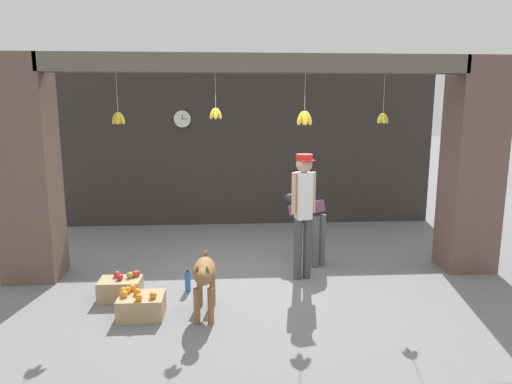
{
  "coord_description": "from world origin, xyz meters",
  "views": [
    {
      "loc": [
        -0.41,
        -5.93,
        2.34
      ],
      "look_at": [
        0.0,
        0.46,
        1.15
      ],
      "focal_mm": 32.0,
      "sensor_mm": 36.0,
      "label": 1
    }
  ],
  "objects_px": {
    "shopkeeper": "(303,206)",
    "fruit_crate_apples": "(121,288)",
    "worker_stooping": "(309,220)",
    "water_bottle": "(188,281)",
    "fruit_crate_oranges": "(141,305)",
    "dog": "(204,275)",
    "wall_clock": "(182,119)"
  },
  "relations": [
    {
      "from": "worker_stooping",
      "to": "wall_clock",
      "type": "xyz_separation_m",
      "value": [
        -2.07,
        2.4,
        1.44
      ]
    },
    {
      "from": "fruit_crate_oranges",
      "to": "fruit_crate_apples",
      "type": "bearing_deg",
      "value": 123.57
    },
    {
      "from": "worker_stooping",
      "to": "wall_clock",
      "type": "height_order",
      "value": "wall_clock"
    },
    {
      "from": "fruit_crate_apples",
      "to": "shopkeeper",
      "type": "bearing_deg",
      "value": 12.7
    },
    {
      "from": "dog",
      "to": "water_bottle",
      "type": "relative_size",
      "value": 3.1
    },
    {
      "from": "shopkeeper",
      "to": "fruit_crate_apples",
      "type": "height_order",
      "value": "shopkeeper"
    },
    {
      "from": "shopkeeper",
      "to": "worker_stooping",
      "type": "xyz_separation_m",
      "value": [
        0.2,
        0.64,
        -0.36
      ]
    },
    {
      "from": "worker_stooping",
      "to": "water_bottle",
      "type": "height_order",
      "value": "worker_stooping"
    },
    {
      "from": "shopkeeper",
      "to": "water_bottle",
      "type": "height_order",
      "value": "shopkeeper"
    },
    {
      "from": "dog",
      "to": "water_bottle",
      "type": "distance_m",
      "value": 0.83
    },
    {
      "from": "shopkeeper",
      "to": "dog",
      "type": "bearing_deg",
      "value": 26.97
    },
    {
      "from": "fruit_crate_oranges",
      "to": "dog",
      "type": "bearing_deg",
      "value": -1.81
    },
    {
      "from": "dog",
      "to": "fruit_crate_apples",
      "type": "relative_size",
      "value": 1.81
    },
    {
      "from": "shopkeeper",
      "to": "worker_stooping",
      "type": "relative_size",
      "value": 1.71
    },
    {
      "from": "fruit_crate_apples",
      "to": "wall_clock",
      "type": "height_order",
      "value": "wall_clock"
    },
    {
      "from": "dog",
      "to": "worker_stooping",
      "type": "distance_m",
      "value": 2.27
    },
    {
      "from": "worker_stooping",
      "to": "water_bottle",
      "type": "xyz_separation_m",
      "value": [
        -1.74,
        -1.0,
        -0.53
      ]
    },
    {
      "from": "dog",
      "to": "worker_stooping",
      "type": "relative_size",
      "value": 0.9
    },
    {
      "from": "shopkeeper",
      "to": "fruit_crate_apples",
      "type": "distance_m",
      "value": 2.57
    },
    {
      "from": "worker_stooping",
      "to": "dog",
      "type": "bearing_deg",
      "value": -167.73
    },
    {
      "from": "fruit_crate_oranges",
      "to": "wall_clock",
      "type": "xyz_separation_m",
      "value": [
        0.14,
        4.08,
        1.98
      ]
    },
    {
      "from": "worker_stooping",
      "to": "fruit_crate_oranges",
      "type": "xyz_separation_m",
      "value": [
        -2.21,
        -1.68,
        -0.53
      ]
    },
    {
      "from": "shopkeeper",
      "to": "fruit_crate_apples",
      "type": "relative_size",
      "value": 3.42
    },
    {
      "from": "shopkeeper",
      "to": "worker_stooping",
      "type": "bearing_deg",
      "value": -119.45
    },
    {
      "from": "dog",
      "to": "wall_clock",
      "type": "distance_m",
      "value": 4.45
    },
    {
      "from": "dog",
      "to": "fruit_crate_apples",
      "type": "bearing_deg",
      "value": -116.16
    },
    {
      "from": "dog",
      "to": "worker_stooping",
      "type": "xyz_separation_m",
      "value": [
        1.49,
        1.71,
        0.18
      ]
    },
    {
      "from": "dog",
      "to": "wall_clock",
      "type": "height_order",
      "value": "wall_clock"
    },
    {
      "from": "fruit_crate_apples",
      "to": "water_bottle",
      "type": "height_order",
      "value": "fruit_crate_apples"
    },
    {
      "from": "fruit_crate_apples",
      "to": "water_bottle",
      "type": "relative_size",
      "value": 1.72
    },
    {
      "from": "wall_clock",
      "to": "water_bottle",
      "type": "bearing_deg",
      "value": -84.48
    },
    {
      "from": "dog",
      "to": "fruit_crate_oranges",
      "type": "bearing_deg",
      "value": -91.26
    }
  ]
}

